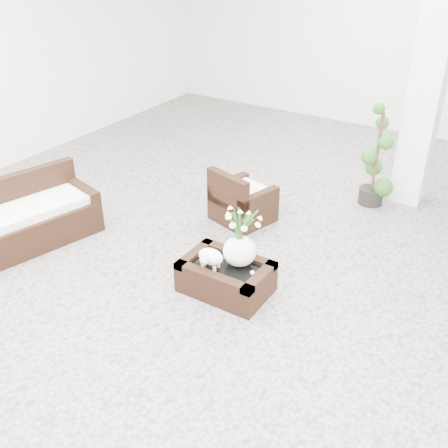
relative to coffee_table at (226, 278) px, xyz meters
The scene contains 9 objects.
ground 0.44m from the coffee_table, 117.66° to the left, with size 11.00×11.00×0.00m, color gray.
column 3.68m from the coffee_table, 72.30° to the left, with size 0.40×0.40×3.50m, color white.
coffee_table is the anchor object (origin of this frame).
sheep_figurine 0.30m from the coffee_table, 140.19° to the right, with size 0.28×0.23×0.21m, color white.
planter_narcissus 0.57m from the coffee_table, 45.00° to the left, with size 0.44×0.44×0.80m, color white, non-canonical shape.
tealight 0.35m from the coffee_table, ahead, with size 0.04×0.04×0.03m, color white.
armchair 1.57m from the coffee_table, 113.93° to the left, with size 0.67×0.64×0.71m, color black.
loveseat 2.52m from the coffee_table, behind, with size 1.47×0.71×0.79m, color black.
topiary 2.88m from the coffee_table, 77.30° to the left, with size 0.37×0.37×1.39m, color #224A18, non-canonical shape.
Camera 1 is at (2.57, -4.17, 3.37)m, focal length 42.32 mm.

